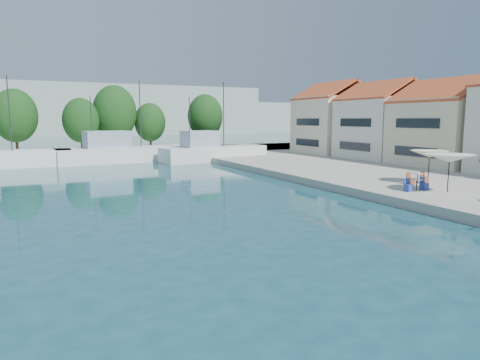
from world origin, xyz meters
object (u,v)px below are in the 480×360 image
umbrella_cream (430,154)px  umbrella_white (450,158)px  trawler_04 (212,152)px  trawler_03 (125,153)px

umbrella_cream → umbrella_white: bearing=-122.7°
trawler_04 → umbrella_white: 31.32m
trawler_04 → umbrella_cream: bearing=-87.4°
trawler_03 → trawler_04: bearing=-24.7°
trawler_04 → umbrella_cream: 28.36m
trawler_04 → trawler_03: bearing=151.8°
trawler_03 → umbrella_cream: trawler_03 is taller
umbrella_white → trawler_04: bearing=96.3°
trawler_03 → umbrella_cream: 35.04m
trawler_04 → umbrella_white: (3.43, -31.08, 1.70)m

